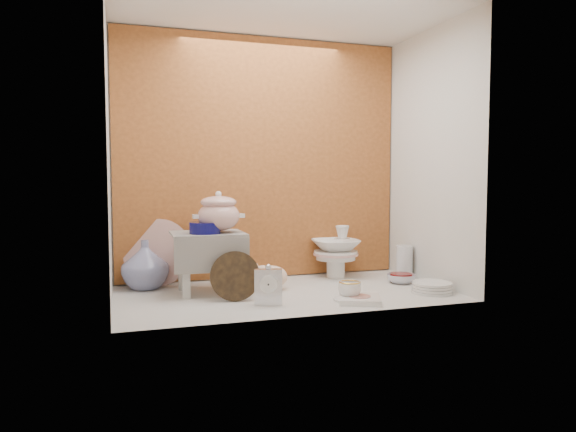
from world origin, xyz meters
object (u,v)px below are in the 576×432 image
object	(u,v)px
soup_tureen	(219,212)
mantel_clock	(268,285)
step_stool	(208,263)
plush_pig	(271,277)
blue_white_vase	(145,265)
crystal_bowl	(401,279)
floral_platter	(157,253)
gold_rim_teacup	(350,290)
porcelain_tower	(336,252)
dinner_plate_stack	(432,287)

from	to	relation	value
soup_tureen	mantel_clock	distance (m)	0.53
step_stool	plush_pig	bearing A→B (deg)	-5.67
soup_tureen	blue_white_vase	bearing A→B (deg)	147.59
plush_pig	crystal_bowl	world-z (taller)	plush_pig
floral_platter	gold_rim_teacup	distance (m)	1.15
crystal_bowl	soup_tureen	bearing A→B (deg)	176.28
mantel_clock	porcelain_tower	distance (m)	0.84
gold_rim_teacup	porcelain_tower	bearing A→B (deg)	73.29
gold_rim_teacup	dinner_plate_stack	distance (m)	0.51
mantel_clock	crystal_bowl	size ratio (longest dim) A/B	1.17
blue_white_vase	plush_pig	world-z (taller)	blue_white_vase
soup_tureen	plush_pig	size ratio (longest dim) A/B	1.08
soup_tureen	porcelain_tower	world-z (taller)	soup_tureen
step_stool	crystal_bowl	distance (m)	1.15
blue_white_vase	porcelain_tower	size ratio (longest dim) A/B	0.84
step_stool	mantel_clock	bearing A→B (deg)	-57.39
floral_platter	dinner_plate_stack	distance (m)	1.57
floral_platter	porcelain_tower	xyz separation A→B (m)	(1.09, -0.08, -0.03)
step_stool	dinner_plate_stack	world-z (taller)	step_stool
floral_platter	mantel_clock	world-z (taller)	floral_platter
soup_tureen	floral_platter	bearing A→B (deg)	134.99
floral_platter	mantel_clock	bearing A→B (deg)	-53.77
floral_platter	crystal_bowl	world-z (taller)	floral_platter
mantel_clock	dinner_plate_stack	size ratio (longest dim) A/B	0.89
dinner_plate_stack	gold_rim_teacup	bearing A→B (deg)	-176.52
floral_platter	gold_rim_teacup	size ratio (longest dim) A/B	3.46
floral_platter	gold_rim_teacup	xyz separation A→B (m)	(0.90, -0.69, -0.14)
dinner_plate_stack	crystal_bowl	bearing A→B (deg)	94.80
gold_rim_teacup	porcelain_tower	world-z (taller)	porcelain_tower
plush_pig	blue_white_vase	bearing A→B (deg)	136.19
step_stool	floral_platter	xyz separation A→B (m)	(-0.25, 0.28, 0.03)
porcelain_tower	soup_tureen	bearing A→B (deg)	-164.26
soup_tureen	mantel_clock	world-z (taller)	soup_tureen
mantel_clock	dinner_plate_stack	bearing A→B (deg)	15.13
dinner_plate_stack	crystal_bowl	xyz separation A→B (m)	(-0.02, 0.29, -0.00)
blue_white_vase	plush_pig	size ratio (longest dim) A/B	1.12
mantel_clock	crystal_bowl	distance (m)	0.95
step_stool	mantel_clock	world-z (taller)	step_stool
porcelain_tower	mantel_clock	bearing A→B (deg)	-136.49
blue_white_vase	gold_rim_teacup	xyz separation A→B (m)	(0.98, -0.63, -0.08)
mantel_clock	floral_platter	bearing A→B (deg)	141.65
mantel_clock	gold_rim_teacup	world-z (taller)	mantel_clock
plush_pig	dinner_plate_stack	size ratio (longest dim) A/B	1.10
blue_white_vase	gold_rim_teacup	world-z (taller)	blue_white_vase
floral_platter	blue_white_vase	size ratio (longest dim) A/B	1.45
mantel_clock	crystal_bowl	xyz separation A→B (m)	(0.91, 0.28, -0.07)
plush_pig	gold_rim_teacup	xyz separation A→B (m)	(0.31, -0.38, -0.02)
floral_platter	crystal_bowl	size ratio (longest dim) A/B	2.34
porcelain_tower	dinner_plate_stack	bearing A→B (deg)	-60.78
step_stool	blue_white_vase	bearing A→B (deg)	147.88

